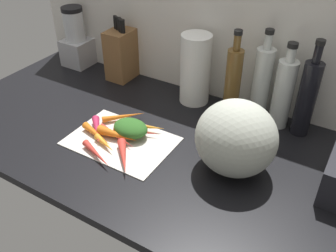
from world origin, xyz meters
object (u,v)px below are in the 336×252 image
carrot_6 (117,136)px  paper_towel_roll (195,69)px  carrot_5 (137,131)px  winter_squash (236,138)px  carrot_2 (97,154)px  carrot_4 (124,116)px  bottle_1 (262,82)px  carrot_8 (105,143)px  carrot_3 (117,135)px  knife_block (122,53)px  bottle_0 (233,82)px  bottle_2 (283,93)px  carrot_7 (97,130)px  carrot_1 (123,157)px  carrot_9 (97,135)px  cutting_board (121,141)px  bottle_3 (307,97)px  carrot_0 (144,126)px  blender_appliance (76,41)px

carrot_6 → paper_towel_roll: (10.28, 37.75, 12.09)cm
carrot_5 → winter_squash: (35.56, 1.45, 9.95)cm
carrot_2 → carrot_6: 11.22cm
carrot_4 → carrot_6: carrot_4 is taller
bottle_1 → carrot_8: bearing=-128.8°
carrot_3 → knife_block: (-27.01, 39.73, 8.74)cm
winter_squash → carrot_6: bearing=-169.7°
bottle_0 → bottle_2: (17.74, 3.11, -0.64)cm
carrot_7 → bottle_0: bottle_0 is taller
winter_squash → knife_block: knife_block is taller
carrot_4 → carrot_6: (5.26, -11.19, -0.09)cm
carrot_1 → carrot_9: size_ratio=1.00×
bottle_2 → carrot_9: bearing=-140.8°
cutting_board → bottle_3: bottle_3 is taller
carrot_0 → carrot_4: carrot_0 is taller
carrot_1 → bottle_2: (35.75, 46.42, 11.20)cm
blender_appliance → paper_towel_roll: 63.05cm
carrot_6 → knife_block: 48.66cm
blender_appliance → bottle_3: bearing=-0.8°
carrot_6 → carrot_7: (-7.94, -1.03, 0.37)cm
knife_block → bottle_1: (62.55, 0.80, 2.94)cm
blender_appliance → carrot_2: bearing=-43.5°
carrot_8 → carrot_5: bearing=64.3°
carrot_1 → bottle_1: size_ratio=0.46×
carrot_5 → knife_block: knife_block is taller
carrot_0 → carrot_9: size_ratio=0.94×
carrot_7 → bottle_2: (52.58, 39.36, 11.30)cm
carrot_4 → knife_block: size_ratio=0.59×
carrot_2 → carrot_7: carrot_7 is taller
cutting_board → carrot_7: bearing=-172.8°
carrot_8 → bottle_0: bearing=55.6°
carrot_1 → paper_towel_roll: paper_towel_roll is taller
winter_squash → carrot_0: bearing=176.8°
carrot_0 → carrot_2: 20.93cm
carrot_2 → carrot_0: bearing=77.2°
blender_appliance → paper_towel_roll: bearing=-1.3°
carrot_0 → carrot_1: carrot_1 is taller
carrot_2 → bottle_1: 63.84cm
carrot_2 → knife_block: (-27.06, 50.82, 9.36)cm
carrot_5 → winter_squash: winter_squash is taller
carrot_6 → winter_squash: 41.89cm
carrot_5 → bottle_2: bottle_2 is taller
carrot_1 → carrot_6: size_ratio=0.92×
carrot_6 → bottle_1: bearing=48.4°
carrot_7 → bottle_3: 73.03cm
cutting_board → bottle_1: 54.71cm
carrot_6 → bottle_2: bottle_2 is taller
carrot_2 → carrot_7: (-8.36, 10.18, 0.25)cm
cutting_board → carrot_2: carrot_2 is taller
bottle_3 → carrot_1: bearing=-133.8°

